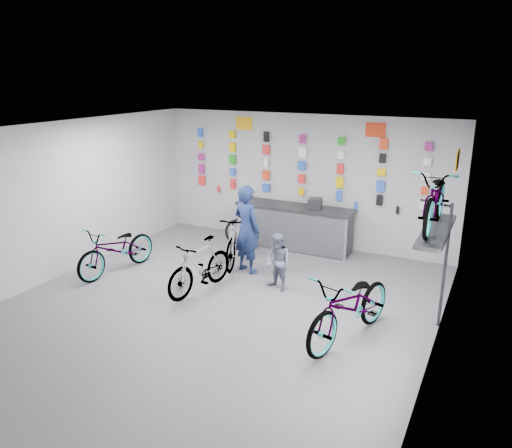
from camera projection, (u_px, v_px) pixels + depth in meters
The scene contains 20 objects.
floor at pixel (213, 310), 8.45m from camera, with size 8.00×8.00×0.00m, color #56565C.
ceiling at pixel (208, 132), 7.58m from camera, with size 8.00×8.00×0.00m, color white.
wall_back at pixel (303, 180), 11.43m from camera, with size 7.00×7.00×0.00m, color silver.
wall_left at pixel (54, 202), 9.52m from camera, with size 8.00×8.00×0.00m, color silver.
wall_right at pixel (439, 261), 6.51m from camera, with size 8.00×8.00×0.00m, color silver.
counter at pixel (294, 228), 11.33m from camera, with size 2.70×0.66×1.00m.
merch_wall at pixel (302, 168), 11.29m from camera, with size 5.57×0.08×1.57m.
wall_bracket at pixel (438, 236), 7.62m from camera, with size 0.39×1.90×2.00m.
sign_left at pixel (244, 123), 11.71m from camera, with size 0.42×0.02×0.30m, color yellow.
sign_right at pixel (376, 130), 10.37m from camera, with size 0.42×0.02×0.30m, color red.
sign_side at pixel (457, 160), 7.21m from camera, with size 0.02×0.40×0.30m, color yellow.
bike_left at pixel (117, 249), 9.94m from camera, with size 0.65×1.88×0.99m, color gray.
bike_center at pixel (200, 266), 9.06m from camera, with size 0.47×1.66×1.00m, color gray.
bike_right at pixel (351, 306), 7.38m from camera, with size 0.73×2.08×1.09m, color gray.
bike_service at pixel (237, 238), 10.41m from camera, with size 0.52×1.84×1.10m, color gray.
bike_wall at pixel (436, 198), 7.48m from camera, with size 0.63×1.80×0.95m, color gray.
clerk at pixel (247, 229), 9.88m from camera, with size 0.65×0.43×1.78m, color navy.
customer at pixel (278, 262), 9.12m from camera, with size 0.52×0.41×1.08m, color slate.
spare_wheel at pixel (238, 232), 11.61m from camera, with size 0.62×0.34×0.62m.
register at pixel (315, 203), 10.95m from camera, with size 0.28×0.30×0.22m, color black.
Camera 1 is at (4.10, -6.51, 3.86)m, focal length 35.00 mm.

